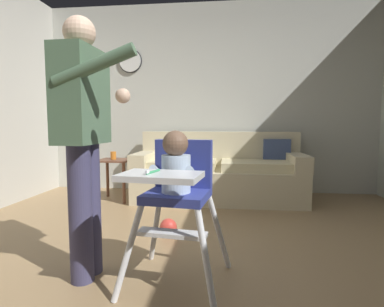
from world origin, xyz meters
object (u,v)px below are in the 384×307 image
at_px(couch, 219,173).
at_px(toy_ball, 168,227).
at_px(adult_standing, 84,134).
at_px(side_table, 115,170).
at_px(high_chair, 177,181).
at_px(sippy_cup, 113,155).
at_px(wall_clock, 130,61).

bearing_deg(couch, toy_ball, -16.01).
bearing_deg(adult_standing, side_table, 106.85).
height_order(couch, toy_ball, couch).
bearing_deg(toy_ball, adult_standing, -115.51).
relative_size(high_chair, sippy_cup, 9.33).
height_order(adult_standing, toy_ball, adult_standing).
bearing_deg(wall_clock, sippy_cup, -92.12).
bearing_deg(high_chair, adult_standing, -84.85).
relative_size(sippy_cup, wall_clock, 0.29).
bearing_deg(adult_standing, high_chair, -0.55).
bearing_deg(wall_clock, high_chair, -67.39).
distance_m(adult_standing, wall_clock, 2.87).
xyz_separation_m(couch, toy_ball, (-0.40, -1.40, -0.26)).
xyz_separation_m(toy_ball, side_table, (-0.91, 1.18, 0.31)).
bearing_deg(adult_standing, wall_clock, 102.82).
bearing_deg(high_chair, toy_ball, -158.26).
height_order(high_chair, adult_standing, adult_standing).
distance_m(high_chair, adult_standing, 0.64).
height_order(high_chair, side_table, high_chair).
relative_size(couch, sippy_cup, 21.07).
xyz_separation_m(adult_standing, toy_ball, (0.37, 0.77, -0.83)).
relative_size(high_chair, wall_clock, 2.74).
relative_size(toy_ball, sippy_cup, 1.49).
xyz_separation_m(couch, wall_clock, (-1.30, 0.48, 1.54)).
height_order(side_table, sippy_cup, sippy_cup).
bearing_deg(couch, sippy_cup, -80.97).
xyz_separation_m(couch, sippy_cup, (-1.33, -0.21, 0.24)).
distance_m(couch, toy_ball, 1.47).
height_order(adult_standing, side_table, adult_standing).
bearing_deg(sippy_cup, high_chair, -60.13).
distance_m(toy_ball, side_table, 1.52).
relative_size(adult_standing, side_table, 3.07).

